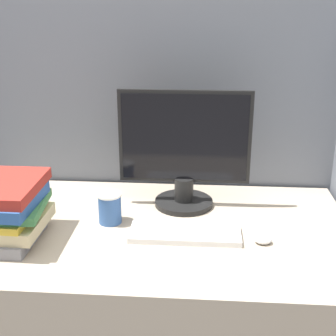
# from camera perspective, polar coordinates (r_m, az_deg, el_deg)

# --- Properties ---
(cubicle_panel_rear) EXTENTS (1.79, 0.04, 1.52)m
(cubicle_panel_rear) POSITION_cam_1_polar(r_m,az_deg,el_deg) (2.04, -0.55, -1.01)
(cubicle_panel_rear) COLOR slate
(cubicle_panel_rear) RESTS_ON ground_plane
(desk) EXTENTS (1.39, 0.81, 0.74)m
(desk) POSITION_cam_1_polar(r_m,az_deg,el_deg) (1.85, -1.70, -17.43)
(desk) COLOR tan
(desk) RESTS_ON ground_plane
(monitor) EXTENTS (0.49, 0.22, 0.45)m
(monitor) POSITION_cam_1_polar(r_m,az_deg,el_deg) (1.74, 2.01, 1.69)
(monitor) COLOR black
(monitor) RESTS_ON desk
(keyboard) EXTENTS (0.37, 0.14, 0.02)m
(keyboard) POSITION_cam_1_polar(r_m,az_deg,el_deg) (1.59, 2.09, -7.98)
(keyboard) COLOR silver
(keyboard) RESTS_ON desk
(mouse) EXTENTS (0.06, 0.05, 0.03)m
(mouse) POSITION_cam_1_polar(r_m,az_deg,el_deg) (1.57, 11.50, -8.55)
(mouse) COLOR silver
(mouse) RESTS_ON desk
(coffee_cup) EXTENTS (0.09, 0.09, 0.11)m
(coffee_cup) POSITION_cam_1_polar(r_m,az_deg,el_deg) (1.67, -7.11, -4.85)
(coffee_cup) COLOR #335999
(coffee_cup) RESTS_ON desk
(book_stack) EXTENTS (0.26, 0.30, 0.20)m
(book_stack) POSITION_cam_1_polar(r_m,az_deg,el_deg) (1.61, -19.06, -4.92)
(book_stack) COLOR slate
(book_stack) RESTS_ON desk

